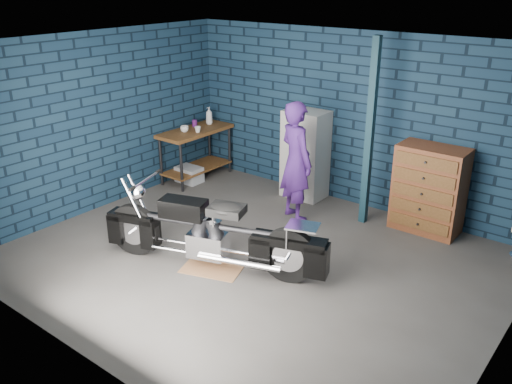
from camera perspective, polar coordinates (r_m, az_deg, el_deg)
ground at (r=7.07m, az=-0.24°, el=-7.22°), size 6.00×6.00×0.00m
room_walls at (r=6.79m, az=2.65°, el=8.80°), size 6.02×5.01×2.71m
support_post at (r=7.83m, az=11.88°, el=5.97°), size 0.10×0.10×2.70m
workbench at (r=9.73m, az=-6.31°, el=3.98°), size 0.60×1.40×0.91m
drip_mat at (r=6.95m, az=-4.50°, el=-7.84°), size 0.88×0.76×0.01m
motorcycle at (r=6.69m, az=-4.64°, el=-3.81°), size 2.57×1.43×1.09m
person at (r=7.96m, az=4.23°, el=3.23°), size 0.77×0.66×1.79m
storage_bin at (r=9.68m, az=-7.05°, el=1.85°), size 0.44×0.32×0.28m
locker at (r=8.83m, az=5.18°, el=3.94°), size 0.67×0.48×1.45m
tool_chest at (r=8.00m, az=17.72°, el=0.24°), size 0.94×0.52×1.25m
cup_a at (r=9.45m, az=-7.54°, el=6.60°), size 0.17×0.17×0.11m
cup_b at (r=9.41m, az=-6.15°, el=6.57°), size 0.14×0.14×0.10m
mug_purple at (r=9.78m, az=-6.48°, el=7.21°), size 0.11×0.11×0.12m
bottle at (r=9.89m, az=-4.96°, el=8.02°), size 0.12×0.12×0.31m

